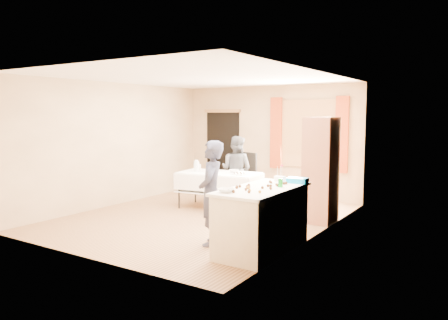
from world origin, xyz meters
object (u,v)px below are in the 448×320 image
Objects in this scene: party_table at (219,187)px; woman at (236,170)px; girl at (211,193)px; cabinet at (321,170)px; counter at (262,219)px; chair at (244,187)px.

woman is at bearing 82.37° from party_table.
girl is (1.27, -2.14, 0.33)m from party_table.
cabinet reaches higher than girl.
party_table is 1.20× the size of woman.
cabinet is 2.10m from counter.
woman is (-0.03, -0.28, 0.41)m from chair.
counter is 1.07× the size of girl.
cabinet is at bearing -6.08° from party_table.
party_table is at bearing 135.68° from counter.
girl is at bearing -66.58° from party_table.
counter reaches higher than party_table.
girl reaches higher than party_table.
counter is at bearing 76.92° from girl.
cabinet is at bearing 87.20° from counter.
chair is (0.03, 0.95, -0.12)m from party_table.
cabinet is 1.14× the size of counter.
chair is at bearing 80.92° from party_table.
cabinet is 2.24m from woman.
party_table is 0.74m from woman.
cabinet is 1.28× the size of woman.
cabinet is at bearing -4.77° from chair.
chair reaches higher than counter.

